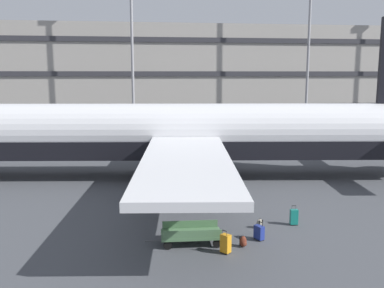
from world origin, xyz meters
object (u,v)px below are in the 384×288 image
Objects in this scene: airliner at (177,134)px; baggage_cart at (191,234)px; suitcase_orange at (294,217)px; backpack_upright at (259,223)px; suitcase_large at (226,243)px; backpack_navy at (243,242)px; suitcase_small at (259,232)px.

baggage_cart is at bearing -92.73° from airliner.
suitcase_orange is 1.90× the size of backpack_upright.
suitcase_large is 1.90× the size of backpack_navy.
suitcase_small is 2.14m from suitcase_large.
backpack_upright is at bearing 50.51° from suitcase_large.
airliner is 12.84m from suitcase_small.
backpack_navy is (-3.10, -2.32, -0.18)m from suitcase_orange.
backpack_upright is (1.33, 2.14, -0.01)m from backpack_navy.
suitcase_orange is (4.66, -10.68, -2.64)m from airliner.
suitcase_orange is 1.79m from backpack_upright.
suitcase_orange is 1.82× the size of backpack_navy.
airliner is 13.80m from suitcase_large.
baggage_cart is at bearing -179.41° from suitcase_small.
backpack_upright is 3.78m from baggage_cart.
airliner reaches higher than backpack_navy.
suitcase_orange is 3.87m from backpack_navy.
suitcase_small is 0.82× the size of suitcase_large.
suitcase_orange is at bearing 36.43° from suitcase_small.
suitcase_small is at bearing -143.57° from suitcase_orange.
airliner reaches higher than backpack_upright.
suitcase_large is 4.89m from suitcase_orange.
baggage_cart is at bearing 163.00° from backpack_navy.
airliner reaches higher than suitcase_small.
backpack_upright is (0.44, 1.45, -0.13)m from suitcase_small.
suitcase_large is (-1.76, -1.22, 0.07)m from suitcase_small.
suitcase_large is at bearing -148.72° from backpack_navy.
suitcase_small is at bearing -78.76° from airliner.
backpack_navy reaches higher than backpack_upright.
airliner is 11.94m from suitcase_orange.
baggage_cart is at bearing -162.41° from suitcase_orange.
suitcase_orange is at bearing 36.84° from backpack_navy.
airliner is 41.17× the size of suitcase_large.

